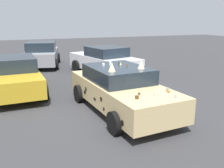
% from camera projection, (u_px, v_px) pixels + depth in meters
% --- Properties ---
extents(ground_plane, '(60.00, 60.00, 0.00)m').
position_uv_depth(ground_plane, '(121.00, 111.00, 7.84)').
color(ground_plane, '#38383A').
extents(art_car_decorated, '(4.61, 2.27, 1.63)m').
position_uv_depth(art_car_decorated, '(120.00, 89.00, 7.70)').
color(art_car_decorated, '#D8BC7F').
rests_on(art_car_decorated, ground).
extents(parked_sedan_behind_right, '(4.28, 2.19, 1.42)m').
position_uv_depth(parked_sedan_behind_right, '(13.00, 76.00, 9.45)').
color(parked_sedan_behind_right, gold).
rests_on(parked_sedan_behind_right, ground).
extents(parked_sedan_far_left, '(4.57, 2.73, 1.46)m').
position_uv_depth(parked_sedan_far_left, '(104.00, 61.00, 12.65)').
color(parked_sedan_far_left, white).
rests_on(parked_sedan_far_left, ground).
extents(parked_sedan_row_back_center, '(4.22, 2.60, 1.49)m').
position_uv_depth(parked_sedan_row_back_center, '(42.00, 54.00, 14.94)').
color(parked_sedan_row_back_center, gray).
rests_on(parked_sedan_row_back_center, ground).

